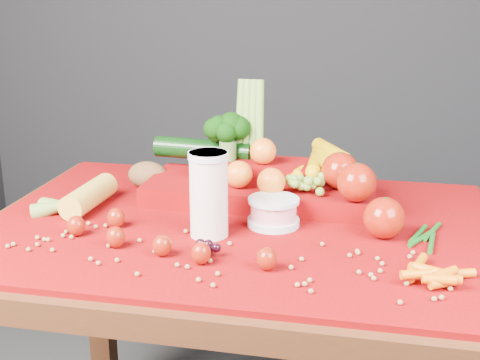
% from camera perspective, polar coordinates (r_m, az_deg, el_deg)
% --- Properties ---
extents(table, '(1.10, 0.80, 0.75)m').
position_cam_1_polar(table, '(1.45, -0.17, -7.60)').
color(table, '#351A0C').
rests_on(table, ground).
extents(red_cloth, '(1.05, 0.75, 0.01)m').
position_cam_1_polar(red_cloth, '(1.41, -0.17, -3.88)').
color(red_cloth, '#7F0404').
rests_on(red_cloth, table).
extents(milk_glass, '(0.08, 0.08, 0.17)m').
position_cam_1_polar(milk_glass, '(1.32, -2.69, -0.97)').
color(milk_glass, silver).
rests_on(milk_glass, red_cloth).
extents(yogurt_bowl, '(0.11, 0.11, 0.06)m').
position_cam_1_polar(yogurt_bowl, '(1.39, 2.88, -2.66)').
color(yogurt_bowl, silver).
rests_on(yogurt_bowl, red_cloth).
extents(strawberry_scatter, '(0.44, 0.18, 0.05)m').
position_cam_1_polar(strawberry_scatter, '(1.28, -7.42, -4.88)').
color(strawberry_scatter, '#991D09').
rests_on(strawberry_scatter, red_cloth).
extents(dark_grape_cluster, '(0.06, 0.05, 0.03)m').
position_cam_1_polar(dark_grape_cluster, '(1.25, -3.03, -5.83)').
color(dark_grape_cluster, black).
rests_on(dark_grape_cluster, red_cloth).
extents(soybean_scatter, '(0.84, 0.24, 0.01)m').
position_cam_1_polar(soybean_scatter, '(1.23, -2.18, -6.69)').
color(soybean_scatter, olive).
rests_on(soybean_scatter, red_cloth).
extents(corn_ear, '(0.19, 0.23, 0.06)m').
position_cam_1_polar(corn_ear, '(1.51, -14.14, -1.89)').
color(corn_ear, yellow).
rests_on(corn_ear, red_cloth).
extents(potato, '(0.10, 0.07, 0.07)m').
position_cam_1_polar(potato, '(1.64, -7.89, 0.43)').
color(potato, '#52371A').
rests_on(potato, red_cloth).
extents(baby_carrot_pile, '(0.18, 0.17, 0.03)m').
position_cam_1_polar(baby_carrot_pile, '(1.20, 15.95, -7.43)').
color(baby_carrot_pile, '#D06207').
rests_on(baby_carrot_pile, red_cloth).
extents(green_bean_pile, '(0.14, 0.12, 0.01)m').
position_cam_1_polar(green_bean_pile, '(1.37, 15.40, -4.65)').
color(green_bean_pile, '#125013').
rests_on(green_bean_pile, red_cloth).
extents(produce_mound, '(0.60, 0.37, 0.27)m').
position_cam_1_polar(produce_mound, '(1.53, 2.80, 0.27)').
color(produce_mound, '#7F0404').
rests_on(produce_mound, red_cloth).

